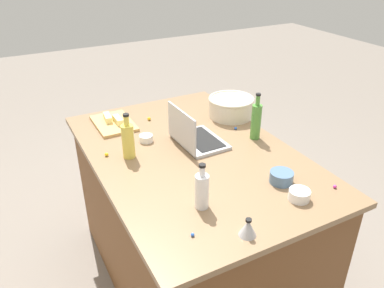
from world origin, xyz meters
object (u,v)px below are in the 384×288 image
object	(u,v)px
ramekin_wide	(299,195)
laptop	(194,137)
cutting_board	(114,123)
ramekin_medium	(146,138)
bottle_vinegar	(202,190)
ramekin_small	(281,177)
bottle_olive	(256,121)
mixing_bowl_large	(231,107)
kitchen_timer	(248,228)
bottle_oil	(128,140)
butter_stick_right	(108,118)
butter_stick_left	(118,120)

from	to	relation	value
ramekin_wide	laptop	bearing A→B (deg)	14.21
cutting_board	ramekin_medium	world-z (taller)	ramekin_medium
bottle_vinegar	ramekin_small	xyz separation A→B (m)	(-0.01, -0.42, -0.06)
bottle_olive	ramekin_small	world-z (taller)	bottle_olive
bottle_vinegar	ramekin_wide	distance (m)	0.43
bottle_olive	ramekin_medium	world-z (taller)	bottle_olive
mixing_bowl_large	cutting_board	bearing A→B (deg)	72.27
laptop	cutting_board	bearing A→B (deg)	35.44
ramekin_medium	kitchen_timer	size ratio (longest dim) A/B	0.99
bottle_oil	ramekin_wide	bearing A→B (deg)	-142.67
ramekin_medium	bottle_oil	bearing A→B (deg)	129.96
laptop	butter_stick_right	bearing A→B (deg)	34.89
ramekin_wide	mixing_bowl_large	bearing A→B (deg)	-13.77
mixing_bowl_large	ramekin_wide	world-z (taller)	mixing_bowl_large
bottle_oil	bottle_vinegar	xyz separation A→B (m)	(-0.54, -0.13, -0.01)
bottle_oil	bottle_vinegar	world-z (taller)	bottle_oil
laptop	mixing_bowl_large	xyz separation A→B (m)	(0.22, -0.38, 0.02)
bottle_oil	ramekin_medium	bearing A→B (deg)	-50.04
mixing_bowl_large	butter_stick_right	size ratio (longest dim) A/B	2.62
ramekin_small	ramekin_medium	bearing A→B (deg)	31.18
mixing_bowl_large	laptop	bearing A→B (deg)	120.14
bottle_olive	butter_stick_left	distance (m)	0.82
mixing_bowl_large	ramekin_wide	distance (m)	0.91
mixing_bowl_large	cutting_board	size ratio (longest dim) A/B	0.91
bottle_vinegar	ramekin_medium	xyz separation A→B (m)	(0.66, -0.01, -0.07)
mixing_bowl_large	butter_stick_right	distance (m)	0.77
kitchen_timer	bottle_oil	bearing A→B (deg)	14.44
bottle_vinegar	kitchen_timer	bearing A→B (deg)	-163.34
bottle_oil	bottle_olive	xyz separation A→B (m)	(-0.13, -0.70, 0.01)
butter_stick_right	ramekin_wide	xyz separation A→B (m)	(-1.15, -0.51, -0.01)
kitchen_timer	butter_stick_right	bearing A→B (deg)	8.21
laptop	bottle_oil	world-z (taller)	bottle_oil
cutting_board	butter_stick_left	world-z (taller)	butter_stick_left
ramekin_small	ramekin_medium	xyz separation A→B (m)	(0.67, 0.41, -0.01)
bottle_olive	kitchen_timer	bearing A→B (deg)	142.11
bottle_olive	ramekin_small	size ratio (longest dim) A/B	2.46
bottle_oil	bottle_vinegar	bearing A→B (deg)	-166.54
mixing_bowl_large	kitchen_timer	world-z (taller)	mixing_bowl_large
bottle_olive	ramekin_wide	bearing A→B (deg)	162.91
mixing_bowl_large	bottle_oil	xyz separation A→B (m)	(-0.19, 0.75, 0.03)
cutting_board	kitchen_timer	distance (m)	1.20
butter_stick_right	ramekin_medium	size ratio (longest dim) A/B	1.45
bottle_vinegar	butter_stick_left	distance (m)	0.93
butter_stick_right	cutting_board	bearing A→B (deg)	-151.54
mixing_bowl_large	kitchen_timer	distance (m)	1.11
cutting_board	ramekin_wide	bearing A→B (deg)	-156.33
ramekin_medium	ramekin_small	bearing A→B (deg)	-148.82
mixing_bowl_large	butter_stick_left	distance (m)	0.71
mixing_bowl_large	butter_stick_left	world-z (taller)	mixing_bowl_large
bottle_oil	butter_stick_right	distance (m)	0.46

